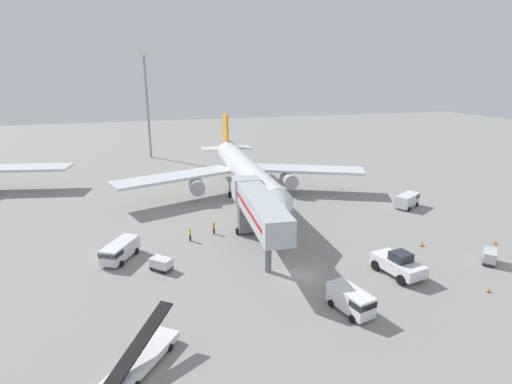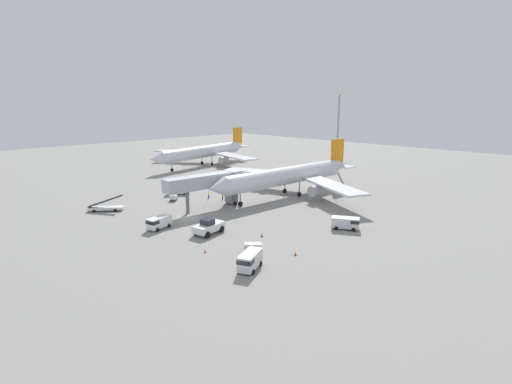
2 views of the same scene
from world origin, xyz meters
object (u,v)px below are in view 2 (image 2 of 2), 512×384
airplane_at_gate (291,175)px  service_van_far_left (346,223)px  pushback_tug (209,227)px  ground_crew_worker_foreground (209,194)px  belt_loader_truck (106,207)px  baggage_cart_mid_left (253,248)px  safety_cone_bravo (205,251)px  airplane_background (206,152)px  apron_light_mast (339,116)px  baggage_cart_rear_right (174,197)px  service_van_outer_right (250,260)px  jet_bridge (209,183)px  safety_cone_charlie (262,235)px  service_van_near_right (159,222)px  service_van_mid_right (178,190)px  safety_cone_alpha (295,253)px  ground_crew_worker_midground (223,196)px

airplane_at_gate → service_van_far_left: size_ratio=9.13×
pushback_tug → ground_crew_worker_foreground: size_ratio=3.38×
airplane_at_gate → ground_crew_worker_foreground: airplane_at_gate is taller
belt_loader_truck → baggage_cart_mid_left: size_ratio=2.48×
safety_cone_bravo → airplane_background: size_ratio=0.01×
service_van_far_left → apron_light_mast: 65.58m
pushback_tug → baggage_cart_rear_right: bearing=161.0°
service_van_outer_right → service_van_far_left: service_van_outer_right is taller
baggage_cart_rear_right → baggage_cart_mid_left: 36.14m
jet_bridge → safety_cone_charlie: jet_bridge is taller
baggage_cart_rear_right → baggage_cart_mid_left: (35.06, -8.76, 0.06)m
safety_cone_charlie → apron_light_mast: 73.28m
airplane_at_gate → jet_bridge: bearing=-100.9°
service_van_far_left → safety_cone_bravo: size_ratio=9.79×
service_van_outer_right → apron_light_mast: bearing=116.3°
service_van_near_right → service_van_mid_right: bearing=139.7°
pushback_tug → airplane_background: bearing=143.2°
jet_bridge → safety_cone_charlie: (19.76, -4.46, -5.22)m
safety_cone_alpha → jet_bridge: bearing=167.0°
safety_cone_alpha → airplane_background: airplane_background is taller
service_van_far_left → ground_crew_worker_foreground: size_ratio=2.89×
safety_cone_bravo → apron_light_mast: (-28.22, 75.87, 17.33)m
baggage_cart_rear_right → baggage_cart_mid_left: size_ratio=0.97×
airplane_background → airplane_at_gate: bearing=-14.6°
service_van_near_right → airplane_background: bearing=136.2°
pushback_tug → service_van_near_right: bearing=-149.8°
service_van_mid_right → baggage_cart_mid_left: 41.37m
safety_cone_alpha → service_van_mid_right: bearing=168.7°
baggage_cart_mid_left → service_van_mid_right: bearing=162.2°
service_van_mid_right → apron_light_mast: (6.06, 58.25, 16.43)m
service_van_outer_right → safety_cone_bravo: (-8.89, -0.67, -1.05)m
service_van_outer_right → baggage_cart_rear_right: 40.99m
ground_crew_worker_midground → belt_loader_truck: bearing=-112.7°
pushback_tug → apron_light_mast: (-21.89, 70.31, 16.37)m
jet_bridge → apron_light_mast: size_ratio=0.70×
service_van_outer_right → safety_cone_alpha: service_van_outer_right is taller
service_van_outer_right → baggage_cart_mid_left: size_ratio=1.85×
apron_light_mast → service_van_outer_right: bearing=-63.7°
service_van_outer_right → safety_cone_alpha: bearing=81.9°
service_van_far_left → safety_cone_alpha: size_ratio=8.31×
safety_cone_bravo → ground_crew_worker_midground: bearing=135.7°
service_van_far_left → airplane_background: 78.40m
jet_bridge → service_van_far_left: 29.10m
service_van_outer_right → belt_loader_truck: bearing=-177.8°
jet_bridge → belt_loader_truck: 21.74m
jet_bridge → service_van_mid_right: jet_bridge is taller
service_van_mid_right → safety_cone_charlie: bearing=-10.7°
service_van_outer_right → airplane_background: size_ratio=0.10×
airplane_at_gate → baggage_cart_rear_right: bearing=-123.9°
jet_bridge → belt_loader_truck: (-13.55, -16.32, -4.78)m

